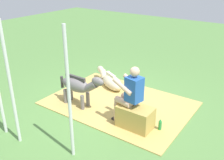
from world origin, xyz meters
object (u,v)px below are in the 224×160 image
object	(u,v)px
pony_standing	(78,86)
tent_pole_mid	(11,86)
soda_bottle	(160,125)
hay_bale	(135,118)
pony_lying	(111,81)
tent_pole_left	(69,96)
person_seated	(130,93)

from	to	relation	value
pony_standing	tent_pole_mid	bearing A→B (deg)	88.79
pony_standing	soda_bottle	xyz separation A→B (m)	(-2.08, -0.18, -0.42)
hay_bale	pony_lying	world-z (taller)	hay_bale
hay_bale	soda_bottle	distance (m)	0.54
hay_bale	tent_pole_mid	distance (m)	2.54
soda_bottle	tent_pole_left	world-z (taller)	tent_pole_left
pony_standing	soda_bottle	size ratio (longest dim) A/B	4.86
soda_bottle	hay_bale	bearing A→B (deg)	23.52
hay_bale	soda_bottle	size ratio (longest dim) A/B	2.68
pony_lying	tent_pole_mid	distance (m)	3.22
hay_bale	person_seated	size ratio (longest dim) A/B	0.54
person_seated	soda_bottle	bearing A→B (deg)	-163.74
person_seated	pony_standing	bearing A→B (deg)	-0.26
person_seated	pony_lying	bearing A→B (deg)	-43.04
hay_bale	person_seated	bearing A→B (deg)	-7.42
pony_lying	tent_pole_left	bearing A→B (deg)	112.01
pony_standing	pony_lying	size ratio (longest dim) A/B	1.02
pony_standing	soda_bottle	bearing A→B (deg)	-174.98
hay_bale	tent_pole_mid	size ratio (longest dim) A/B	0.31
soda_bottle	tent_pole_left	xyz separation A→B (m)	(0.97, 1.60, 1.06)
pony_lying	tent_pole_left	distance (m)	3.13
soda_bottle	tent_pole_left	distance (m)	2.15
person_seated	soda_bottle	distance (m)	0.92
pony_standing	tent_pole_left	size ratio (longest dim) A/B	0.56
pony_lying	tent_pole_left	size ratio (longest dim) A/B	0.55
pony_lying	soda_bottle	world-z (taller)	pony_lying
pony_lying	soda_bottle	xyz separation A→B (m)	(-2.08, 1.15, -0.06)
pony_standing	soda_bottle	world-z (taller)	pony_standing
hay_bale	person_seated	distance (m)	0.54
pony_standing	tent_pole_mid	size ratio (longest dim) A/B	0.56
tent_pole_mid	pony_lying	bearing A→B (deg)	-90.56
tent_pole_mid	person_seated	bearing A→B (deg)	-130.45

